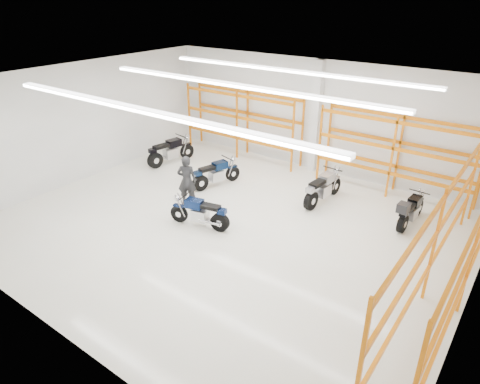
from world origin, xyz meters
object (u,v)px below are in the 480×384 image
Objects in this scene: motorcycle_main at (202,214)px; structural_column at (316,118)px; standing_man at (187,181)px; motorcycle_back_b at (215,174)px; motorcycle_back_a at (169,152)px; motorcycle_back_c at (322,189)px; motorcycle_back_d at (410,211)px.

motorcycle_main is 6.65m from structural_column.
motorcycle_main is 1.75m from standing_man.
motorcycle_back_a is at bearing 167.98° from motorcycle_back_b.
motorcycle_back_c reaches higher than motorcycle_back_d.
structural_column is at bearing -139.38° from standing_man.
motorcycle_back_c is 1.10× the size of motorcycle_back_d.
motorcycle_back_d is at bearing 3.75° from motorcycle_back_a.
structural_column is (0.61, 6.39, 1.77)m from motorcycle_main.
motorcycle_back_a is 0.51× the size of structural_column.
motorcycle_back_a is at bearing -176.25° from motorcycle_back_d.
motorcycle_back_c is at bearing -177.08° from motorcycle_back_d.
structural_column is (2.26, 3.72, 1.76)m from motorcycle_back_b.
motorcycle_back_d is (10.02, 0.66, -0.02)m from motorcycle_back_a.
structural_column is at bearing 152.80° from motorcycle_back_d.
motorcycle_back_a is at bearing -150.11° from structural_column.
motorcycle_back_a reaches higher than motorcycle_back_c.
motorcycle_back_d is at bearing -27.20° from structural_column.
motorcycle_back_a is 1.11× the size of motorcycle_back_d.
motorcycle_main is at bearing -143.06° from motorcycle_back_d.
motorcycle_back_b is at bearing -169.31° from motorcycle_back_d.
motorcycle_back_a is 10.04m from motorcycle_back_d.
standing_man is (3.30, -2.42, 0.38)m from motorcycle_back_a.
motorcycle_main is at bearing -35.11° from motorcycle_back_a.
motorcycle_back_c is (3.95, 1.16, 0.04)m from motorcycle_back_b.
motorcycle_back_b is 4.11m from motorcycle_back_c.
motorcycle_back_b is 1.14× the size of standing_man.
motorcycle_back_a is 3.14m from motorcycle_back_b.
motorcycle_back_d is at bearing 2.92° from motorcycle_back_c.
motorcycle_main is at bearing -95.42° from structural_column.
motorcycle_back_b is 4.69m from structural_column.
motorcycle_back_b is at bearing -12.02° from motorcycle_back_a.
structural_column is at bearing 58.72° from motorcycle_back_b.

